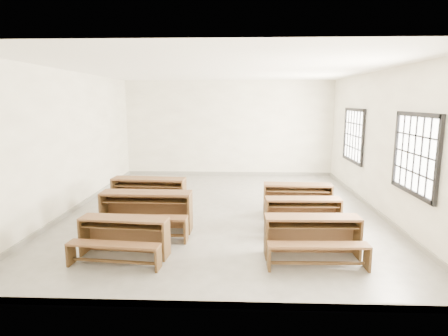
{
  "coord_description": "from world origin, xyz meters",
  "views": [
    {
      "loc": [
        0.33,
        -8.48,
        2.53
      ],
      "look_at": [
        0.0,
        0.0,
        1.0
      ],
      "focal_mm": 30.0,
      "sensor_mm": 36.0,
      "label": 1
    }
  ],
  "objects_px": {
    "desk_set_0": "(123,234)",
    "desk_set_4": "(303,212)",
    "desk_set_1": "(146,209)",
    "desk_set_5": "(298,197)",
    "desk_set_2": "(148,192)",
    "desk_set_3": "(313,234)"
  },
  "relations": [
    {
      "from": "desk_set_0",
      "to": "desk_set_4",
      "type": "relative_size",
      "value": 1.02
    },
    {
      "from": "desk_set_1",
      "to": "desk_set_5",
      "type": "bearing_deg",
      "value": 23.52
    },
    {
      "from": "desk_set_4",
      "to": "desk_set_5",
      "type": "height_order",
      "value": "desk_set_5"
    },
    {
      "from": "desk_set_0",
      "to": "desk_set_4",
      "type": "xyz_separation_m",
      "value": [
        3.14,
        1.35,
        0.0
      ]
    },
    {
      "from": "desk_set_2",
      "to": "desk_set_4",
      "type": "height_order",
      "value": "desk_set_2"
    },
    {
      "from": "desk_set_0",
      "to": "desk_set_3",
      "type": "distance_m",
      "value": 3.07
    },
    {
      "from": "desk_set_0",
      "to": "desk_set_5",
      "type": "height_order",
      "value": "desk_set_5"
    },
    {
      "from": "desk_set_1",
      "to": "desk_set_5",
      "type": "xyz_separation_m",
      "value": [
        3.13,
        1.31,
        -0.06
      ]
    },
    {
      "from": "desk_set_2",
      "to": "desk_set_4",
      "type": "xyz_separation_m",
      "value": [
        3.36,
        -1.28,
        -0.06
      ]
    },
    {
      "from": "desk_set_1",
      "to": "desk_set_5",
      "type": "relative_size",
      "value": 1.14
    },
    {
      "from": "desk_set_2",
      "to": "desk_set_3",
      "type": "xyz_separation_m",
      "value": [
        3.29,
        -2.55,
        -0.04
      ]
    },
    {
      "from": "desk_set_1",
      "to": "desk_set_4",
      "type": "bearing_deg",
      "value": 3.77
    },
    {
      "from": "desk_set_3",
      "to": "desk_set_5",
      "type": "xyz_separation_m",
      "value": [
        0.13,
        2.43,
        -0.0
      ]
    },
    {
      "from": "desk_set_0",
      "to": "desk_set_3",
      "type": "xyz_separation_m",
      "value": [
        3.07,
        0.07,
        0.02
      ]
    },
    {
      "from": "desk_set_1",
      "to": "desk_set_3",
      "type": "bearing_deg",
      "value": -19.63
    },
    {
      "from": "desk_set_1",
      "to": "desk_set_3",
      "type": "xyz_separation_m",
      "value": [
        3.0,
        -1.12,
        -0.06
      ]
    },
    {
      "from": "desk_set_0",
      "to": "desk_set_4",
      "type": "distance_m",
      "value": 3.41
    },
    {
      "from": "desk_set_5",
      "to": "desk_set_0",
      "type": "bearing_deg",
      "value": -139.87
    },
    {
      "from": "desk_set_2",
      "to": "desk_set_3",
      "type": "height_order",
      "value": "desk_set_2"
    },
    {
      "from": "desk_set_2",
      "to": "desk_set_0",
      "type": "bearing_deg",
      "value": -81.25
    },
    {
      "from": "desk_set_1",
      "to": "desk_set_3",
      "type": "distance_m",
      "value": 3.2
    },
    {
      "from": "desk_set_0",
      "to": "desk_set_4",
      "type": "bearing_deg",
      "value": 28.75
    }
  ]
}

